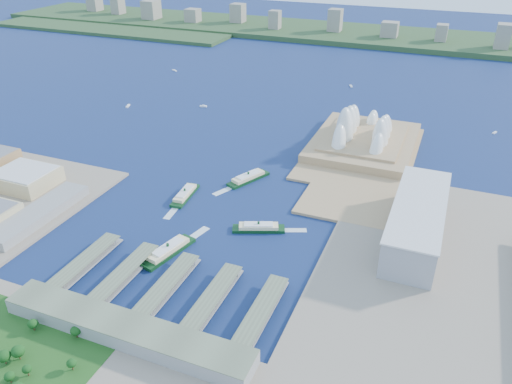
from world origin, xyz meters
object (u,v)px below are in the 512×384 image
at_px(ferry_a, 185,193).
at_px(ferry_d, 259,226).
at_px(toaster_building, 417,221).
at_px(ferry_b, 248,176).
at_px(ferry_c, 168,249).
at_px(opera_house, 366,125).

xyz_separation_m(ferry_a, ferry_d, (101.03, -31.78, -0.13)).
bearing_deg(toaster_building, ferry_d, -163.70).
distance_m(toaster_building, ferry_b, 203.77).
height_order(ferry_c, ferry_d, ferry_c).
distance_m(toaster_building, ferry_c, 235.67).
height_order(opera_house, ferry_c, opera_house).
bearing_deg(ferry_a, toaster_building, -3.19).
distance_m(ferry_b, ferry_c, 163.73).
bearing_deg(toaster_building, opera_house, 114.23).
height_order(ferry_a, ferry_c, ferry_c).
relative_size(ferry_b, ferry_d, 1.09).
relative_size(toaster_building, ferry_d, 3.00).
distance_m(opera_house, ferry_a, 263.52).
distance_m(opera_house, toaster_building, 219.62).
distance_m(ferry_c, ferry_d, 92.60).
relative_size(ferry_c, ferry_d, 1.15).
xyz_separation_m(ferry_c, ferry_d, (62.47, 68.35, -0.72)).
bearing_deg(ferry_d, toaster_building, -95.63).
xyz_separation_m(ferry_a, ferry_b, (49.76, 63.22, 0.33)).
height_order(toaster_building, ferry_b, toaster_building).
xyz_separation_m(opera_house, ferry_a, (-156.04, -210.63, -26.98)).
bearing_deg(ferry_b, ferry_d, -36.94).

